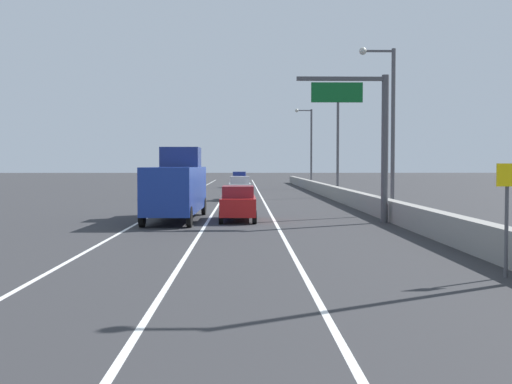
{
  "coord_description": "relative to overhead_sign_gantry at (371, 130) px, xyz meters",
  "views": [
    {
      "loc": [
        -0.12,
        -3.59,
        2.97
      ],
      "look_at": [
        0.64,
        35.96,
        1.26
      ],
      "focal_mm": 44.73,
      "sensor_mm": 36.0,
      "label": 1
    }
  ],
  "objects": [
    {
      "name": "car_white_2",
      "position": [
        -6.76,
        21.19,
        -3.74
      ],
      "size": [
        1.91,
        4.62,
        1.99
      ],
      "color": "white",
      "rests_on": "ground_plane"
    },
    {
      "name": "car_silver_1",
      "position": [
        -12.78,
        40.22,
        -3.74
      ],
      "size": [
        1.99,
        4.27,
        1.98
      ],
      "color": "#B7B7BC",
      "rests_on": "ground_plane"
    },
    {
      "name": "jersey_barrier_right",
      "position": [
        1.34,
        11.33,
        -4.18
      ],
      "size": [
        0.6,
        120.0,
        1.1
      ],
      "primitive_type": "cube",
      "color": "gray",
      "rests_on": "ground_plane"
    },
    {
      "name": "lane_stripe_right",
      "position": [
        -4.81,
        26.33,
        -4.73
      ],
      "size": [
        0.16,
        130.0,
        0.0
      ],
      "primitive_type": "cube",
      "color": "silver",
      "rests_on": "ground_plane"
    },
    {
      "name": "speed_advisory_sign",
      "position": [
        0.44,
        -15.8,
        -2.96
      ],
      "size": [
        0.6,
        0.11,
        3.0
      ],
      "color": "#4C4C51",
      "rests_on": "ground_plane"
    },
    {
      "name": "lane_stripe_center",
      "position": [
        -8.31,
        26.33,
        -4.73
      ],
      "size": [
        0.16,
        130.0,
        0.0
      ],
      "primitive_type": "cube",
      "color": "silver",
      "rests_on": "ground_plane"
    },
    {
      "name": "overhead_sign_gantry",
      "position": [
        0.0,
        0.0,
        0.0
      ],
      "size": [
        4.68,
        0.36,
        7.5
      ],
      "color": "#47474C",
      "rests_on": "ground_plane"
    },
    {
      "name": "lane_stripe_left",
      "position": [
        -11.81,
        26.33,
        -4.73
      ],
      "size": [
        0.16,
        130.0,
        0.0
      ],
      "primitive_type": "cube",
      "color": "silver",
      "rests_on": "ground_plane"
    },
    {
      "name": "car_gray_4",
      "position": [
        -12.83,
        23.68,
        -3.77
      ],
      "size": [
        1.98,
        4.41,
        1.92
      ],
      "color": "slate",
      "rests_on": "ground_plane"
    },
    {
      "name": "lamp_post_right_third",
      "position": [
        1.81,
        25.21,
        0.9
      ],
      "size": [
        2.14,
        0.44,
        9.77
      ],
      "color": "#4C4C51",
      "rests_on": "ground_plane"
    },
    {
      "name": "car_blue_3",
      "position": [
        -6.97,
        50.59,
        -3.71
      ],
      "size": [
        2.03,
        4.81,
        2.05
      ],
      "color": "#1E389E",
      "rests_on": "ground_plane"
    },
    {
      "name": "ground_plane",
      "position": [
        -6.31,
        35.33,
        -4.73
      ],
      "size": [
        320.0,
        320.0,
        0.0
      ],
      "primitive_type": "plane",
      "color": "#2D2D30"
    },
    {
      "name": "box_truck",
      "position": [
        -10.01,
        1.74,
        -2.94
      ],
      "size": [
        2.69,
        9.0,
        3.94
      ],
      "color": "navy",
      "rests_on": "ground_plane"
    },
    {
      "name": "lamp_post_right_fourth",
      "position": [
        1.57,
        45.55,
        0.9
      ],
      "size": [
        2.14,
        0.44,
        9.77
      ],
      "color": "#4C4C51",
      "rests_on": "ground_plane"
    },
    {
      "name": "lamp_post_right_second",
      "position": [
        2.02,
        4.86,
        0.9
      ],
      "size": [
        2.14,
        0.44,
        9.77
      ],
      "color": "#4C4C51",
      "rests_on": "ground_plane"
    },
    {
      "name": "car_red_0",
      "position": [
        -6.73,
        1.27,
        -3.8
      ],
      "size": [
        1.88,
        4.75,
        1.86
      ],
      "color": "red",
      "rests_on": "ground_plane"
    }
  ]
}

